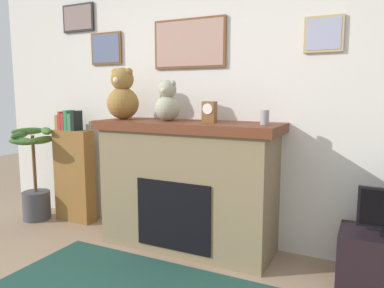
% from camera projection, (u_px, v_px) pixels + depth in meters
% --- Properties ---
extents(back_wall, '(5.20, 0.15, 2.60)m').
position_uv_depth(back_wall, '(207.00, 103.00, 3.50)').
color(back_wall, silver).
rests_on(back_wall, ground_plane).
extents(fireplace, '(1.66, 0.61, 1.16)m').
position_uv_depth(fireplace, '(188.00, 185.00, 3.32)').
color(fireplace, '#806C4E').
rests_on(fireplace, ground_plane).
extents(bookshelf, '(0.45, 0.16, 1.22)m').
position_uv_depth(bookshelf, '(74.00, 172.00, 4.02)').
color(bookshelf, brown).
rests_on(bookshelf, ground_plane).
extents(potted_plant, '(0.51, 0.51, 1.03)m').
position_uv_depth(potted_plant, '(35.00, 182.00, 4.07)').
color(potted_plant, '#3F3F44').
rests_on(potted_plant, ground_plane).
extents(candle_jar, '(0.07, 0.07, 0.12)m').
position_uv_depth(candle_jar, '(265.00, 117.00, 2.91)').
color(candle_jar, gray).
rests_on(candle_jar, fireplace).
extents(mantel_clock, '(0.11, 0.08, 0.18)m').
position_uv_depth(mantel_clock, '(209.00, 112.00, 3.11)').
color(mantel_clock, brown).
rests_on(mantel_clock, fireplace).
extents(teddy_bear_brown, '(0.30, 0.30, 0.49)m').
position_uv_depth(teddy_bear_brown, '(123.00, 96.00, 3.49)').
color(teddy_bear_brown, olive).
rests_on(teddy_bear_brown, fireplace).
extents(teddy_bear_tan, '(0.23, 0.23, 0.36)m').
position_uv_depth(teddy_bear_tan, '(167.00, 103.00, 3.28)').
color(teddy_bear_tan, '#9C9F84').
rests_on(teddy_bear_tan, fireplace).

